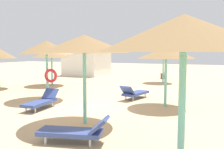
# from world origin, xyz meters

# --- Properties ---
(ground_plane) EXTENTS (80.00, 80.00, 0.00)m
(ground_plane) POSITION_xyz_m (0.00, 0.00, 0.00)
(ground_plane) COLOR #D1B284
(parasol_0) EXTENTS (2.97, 2.97, 2.98)m
(parasol_0) POSITION_xyz_m (1.28, -2.02, 2.67)
(parasol_0) COLOR #6BC6BC
(parasol_0) RESTS_ON ground
(parasol_2) EXTENTS (2.48, 2.48, 2.61)m
(parasol_2) POSITION_xyz_m (3.18, 1.70, 2.36)
(parasol_2) COLOR #6BC6BC
(parasol_2) RESTS_ON ground
(parasol_3) EXTENTS (2.78, 2.78, 2.98)m
(parasol_3) POSITION_xyz_m (-2.62, 0.85, 2.62)
(parasol_3) COLOR #6BC6BC
(parasol_3) RESTS_ON ground
(parasol_5) EXTENTS (2.29, 2.29, 3.06)m
(parasol_5) POSITION_xyz_m (1.17, 10.18, 2.73)
(parasol_5) COLOR #6BC6BC
(parasol_5) RESTS_ON ground
(parasol_6) EXTENTS (2.79, 2.79, 3.02)m
(parasol_6) POSITION_xyz_m (4.87, -4.92, 2.71)
(parasol_6) COLOR #6BC6BC
(parasol_6) RESTS_ON ground
(parasol_8) EXTENTS (2.76, 2.76, 2.56)m
(parasol_8) POSITION_xyz_m (-5.80, 5.26, 2.28)
(parasol_8) COLOR #6BC6BC
(parasol_8) RESTS_ON ground
(lounger_0) EXTENTS (1.99, 1.11, 0.73)m
(lounger_0) POSITION_xyz_m (1.95, -3.66, 0.32)
(lounger_0) COLOR #33478C
(lounger_0) RESTS_ON ground
(lounger_2) EXTENTS (1.04, 1.97, 0.76)m
(lounger_2) POSITION_xyz_m (1.35, 2.80, 0.32)
(lounger_2) COLOR #33478C
(lounger_2) RESTS_ON ground
(lounger_3) EXTENTS (0.79, 1.92, 0.76)m
(lounger_3) POSITION_xyz_m (-1.55, -0.87, 0.32)
(lounger_3) COLOR #33478C
(lounger_3) RESTS_ON ground
(bench_0) EXTENTS (0.47, 1.52, 0.49)m
(bench_0) POSITION_xyz_m (0.51, 13.39, 0.35)
(bench_0) COLOR brown
(bench_0) RESTS_ON ground
(beach_cabana) EXTENTS (4.21, 4.28, 2.61)m
(beach_cabana) POSITION_xyz_m (-7.56, 13.30, 1.32)
(beach_cabana) COLOR white
(beach_cabana) RESTS_ON ground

